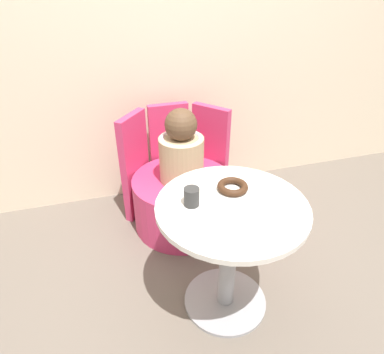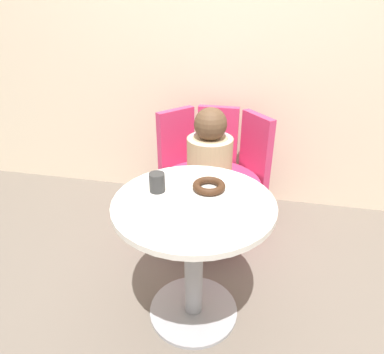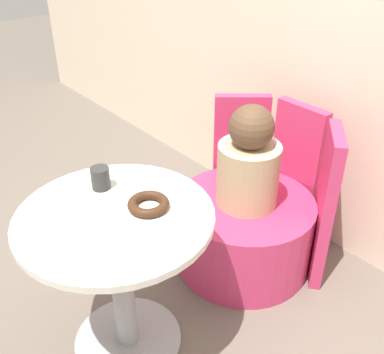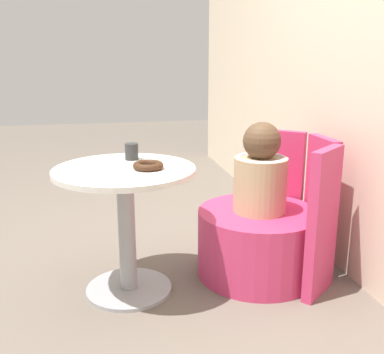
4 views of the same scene
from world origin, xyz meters
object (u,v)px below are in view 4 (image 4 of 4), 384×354
Objects in this scene: donut at (148,165)px; cup at (132,152)px; tub_chair at (258,242)px; child_figure at (261,173)px; round_table at (126,206)px.

donut is 1.72× the size of cup.
donut is (0.09, -0.58, 0.47)m from tub_chair.
donut is 0.22m from cup.
cup is (-0.21, -0.06, 0.02)m from donut.
cup is at bearing -164.71° from donut.
child_figure is 0.59m from donut.
child_figure is (-0.04, 0.68, 0.11)m from round_table.
tub_chair is 0.38m from child_figure.
round_table is 0.23m from donut.
round_table is 0.73m from tub_chair.
cup reaches higher than tub_chair.
tub_chair is (-0.04, 0.68, -0.26)m from round_table.
round_table is 0.28m from cup.
round_table is at bearing -112.44° from donut.
child_figure reaches higher than tub_chair.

